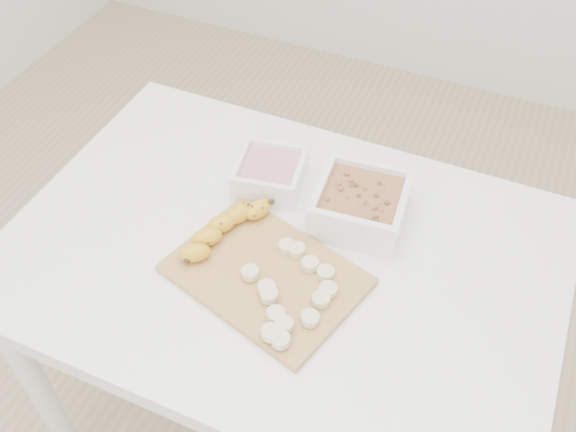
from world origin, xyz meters
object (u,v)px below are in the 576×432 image
at_px(bowl_yogurt, 270,173).
at_px(banana, 223,230).
at_px(table, 282,282).
at_px(bowl_granola, 361,204).
at_px(cutting_board, 266,275).

xyz_separation_m(bowl_yogurt, banana, (-0.01, -0.17, 0.00)).
relative_size(table, bowl_granola, 5.57).
relative_size(cutting_board, banana, 1.61).
bearing_deg(banana, table, 46.73).
bearing_deg(cutting_board, banana, 157.33).
bearing_deg(banana, bowl_yogurt, 118.47).
bearing_deg(bowl_yogurt, bowl_granola, -4.75).
height_order(bowl_yogurt, cutting_board, bowl_yogurt).
distance_m(table, bowl_yogurt, 0.21).
bearing_deg(bowl_yogurt, banana, -94.98).
height_order(table, bowl_yogurt, bowl_yogurt).
height_order(bowl_yogurt, banana, bowl_yogurt).
relative_size(table, banana, 5.06).
height_order(bowl_yogurt, bowl_granola, bowl_granola).
bearing_deg(banana, bowl_granola, 69.99).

